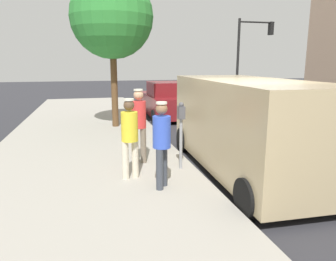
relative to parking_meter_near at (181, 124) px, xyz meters
The scene contains 10 objects.
ground_plane 1.86m from the parking_meter_near, 159.58° to the left, with size 80.00×80.00×0.00m, color #2D2D33.
sidewalk_slab 2.47m from the parking_meter_near, 13.16° to the left, with size 5.00×32.00×0.15m, color #9E998E.
parking_meter_near is the anchor object (origin of this frame).
pedestrian_in_red 1.09m from the parking_meter_near, 39.91° to the right, with size 0.34×0.34×1.77m.
pedestrian_in_yellow 1.24m from the parking_meter_near, 16.12° to the left, with size 0.35×0.34×1.67m.
pedestrian_in_blue 1.20m from the parking_meter_near, 56.04° to the left, with size 0.34×0.34×1.66m.
parked_van 1.51m from the parking_meter_near, behind, with size 2.26×5.26×2.15m.
parked_sedan_behind 7.91m from the parking_meter_near, 101.31° to the right, with size 2.00×4.43×1.65m.
traffic_light_corner 14.85m from the parking_meter_near, 123.74° to the right, with size 2.48×0.42×5.20m.
street_tree 6.16m from the parking_meter_near, 79.09° to the right, with size 2.96×2.96×5.44m.
Camera 1 is at (3.30, 6.10, 2.52)m, focal length 33.75 mm.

